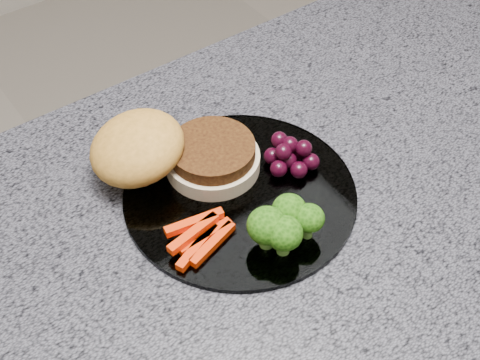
{
  "coord_description": "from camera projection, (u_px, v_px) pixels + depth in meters",
  "views": [
    {
      "loc": [
        -0.38,
        -0.36,
        1.46
      ],
      "look_at": [
        -0.09,
        0.04,
        0.93
      ],
      "focal_mm": 50.0,
      "sensor_mm": 36.0,
      "label": 1
    }
  ],
  "objects": [
    {
      "name": "broccoli",
      "position": [
        284.0,
        224.0,
        0.67
      ],
      "size": [
        0.08,
        0.06,
        0.05
      ],
      "rotation": [
        0.0,
        0.0,
        -0.07
      ],
      "color": "#5E9937",
      "rests_on": "plate"
    },
    {
      "name": "carrot_sticks",
      "position": [
        200.0,
        236.0,
        0.69
      ],
      "size": [
        0.08,
        0.05,
        0.02
      ],
      "rotation": [
        0.0,
        0.0,
        -0.09
      ],
      "color": "red",
      "rests_on": "plate"
    },
    {
      "name": "burger",
      "position": [
        164.0,
        154.0,
        0.75
      ],
      "size": [
        0.21,
        0.19,
        0.06
      ],
      "rotation": [
        0.0,
        0.0,
        -0.4
      ],
      "color": "#C9B18D",
      "rests_on": "plate"
    },
    {
      "name": "plate",
      "position": [
        240.0,
        194.0,
        0.74
      ],
      "size": [
        0.26,
        0.26,
        0.01
      ],
      "primitive_type": "cylinder",
      "color": "white",
      "rests_on": "countertop"
    },
    {
      "name": "countertop",
      "position": [
        327.0,
        196.0,
        0.77
      ],
      "size": [
        1.2,
        0.6,
        0.04
      ],
      "primitive_type": "cube",
      "color": "#55545F",
      "rests_on": "island_cabinet"
    },
    {
      "name": "grape_bunch",
      "position": [
        290.0,
        155.0,
        0.76
      ],
      "size": [
        0.06,
        0.06,
        0.03
      ],
      "rotation": [
        0.0,
        0.0,
        -0.11
      ],
      "color": "black",
      "rests_on": "plate"
    }
  ]
}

